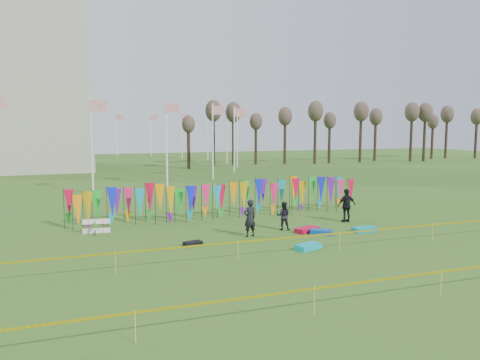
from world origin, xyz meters
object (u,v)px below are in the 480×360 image
object	(u,v)px
kite_bag_black	(193,244)
kite_bag_red	(307,230)
person_right	(347,205)
kite_bag_blue	(321,232)
kite_bag_turquoise	(308,247)
kite_bag_teal	(365,229)
box_kite	(96,226)
person_mid	(283,216)
person_left	(250,218)

from	to	relation	value
kite_bag_black	kite_bag_red	bearing A→B (deg)	6.09
person_right	kite_bag_blue	xyz separation A→B (m)	(-2.97, -2.28, -0.87)
kite_bag_turquoise	kite_bag_blue	size ratio (longest dim) A/B	1.11
kite_bag_teal	person_right	bearing A→B (deg)	78.61
kite_bag_turquoise	kite_bag_red	bearing A→B (deg)	62.72
kite_bag_blue	kite_bag_teal	world-z (taller)	kite_bag_teal
box_kite	kite_bag_turquoise	size ratio (longest dim) A/B	0.63
kite_bag_turquoise	person_right	bearing A→B (deg)	43.05
person_mid	box_kite	bearing A→B (deg)	9.75
box_kite	person_left	world-z (taller)	person_left
person_left	kite_bag_black	size ratio (longest dim) A/B	2.28
person_mid	kite_bag_blue	distance (m)	2.25
box_kite	person_left	distance (m)	8.08
person_mid	person_right	world-z (taller)	person_right
person_right	kite_bag_blue	world-z (taller)	person_right
box_kite	person_left	xyz separation A→B (m)	(7.30, -3.40, 0.56)
box_kite	kite_bag_black	bearing A→B (deg)	-45.32
kite_bag_red	kite_bag_black	distance (m)	6.45
kite_bag_blue	kite_bag_turquoise	bearing A→B (deg)	-130.44
person_left	person_mid	bearing A→B (deg)	-173.32
person_left	kite_bag_red	size ratio (longest dim) A/B	1.41
box_kite	kite_bag_turquoise	bearing A→B (deg)	-36.73
kite_bag_turquoise	kite_bag_blue	distance (m)	3.24
kite_bag_black	person_left	bearing A→B (deg)	13.62
kite_bag_blue	kite_bag_black	distance (m)	6.88
kite_bag_turquoise	kite_bag_red	size ratio (longest dim) A/B	0.92
kite_bag_turquoise	kite_bag_red	xyz separation A→B (m)	(1.63, 3.16, -0.00)
box_kite	person_right	world-z (taller)	person_right
kite_bag_red	kite_bag_teal	world-z (taller)	kite_bag_red
kite_bag_turquoise	person_left	bearing A→B (deg)	116.32
person_left	kite_bag_blue	bearing A→B (deg)	154.93
person_right	kite_bag_teal	distance (m)	2.75
kite_bag_black	kite_bag_blue	bearing A→B (deg)	-0.09
person_mid	kite_bag_turquoise	bearing A→B (deg)	105.50
person_right	kite_bag_teal	bearing A→B (deg)	79.90
person_left	kite_bag_turquoise	distance (m)	3.71
person_right	kite_bag_turquoise	distance (m)	6.99
box_kite	person_right	xyz separation A→B (m)	(13.98, -1.91, 0.59)
kite_bag_red	person_left	bearing A→B (deg)	178.48
person_right	kite_bag_red	distance (m)	3.89
kite_bag_teal	kite_bag_blue	bearing A→B (deg)	173.37
kite_bag_teal	kite_bag_red	bearing A→B (deg)	161.49
kite_bag_teal	kite_bag_black	bearing A→B (deg)	178.18
box_kite	kite_bag_turquoise	xyz separation A→B (m)	(8.91, -6.65, -0.27)
kite_bag_turquoise	kite_bag_black	bearing A→B (deg)	152.65
kite_bag_blue	kite_bag_red	xyz separation A→B (m)	(-0.47, 0.69, 0.01)
kite_bag_turquoise	person_mid	bearing A→B (deg)	80.66
box_kite	kite_bag_teal	xyz separation A→B (m)	(13.46, -4.47, -0.27)
kite_bag_blue	kite_bag_red	distance (m)	0.84
kite_bag_blue	person_right	bearing A→B (deg)	37.42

